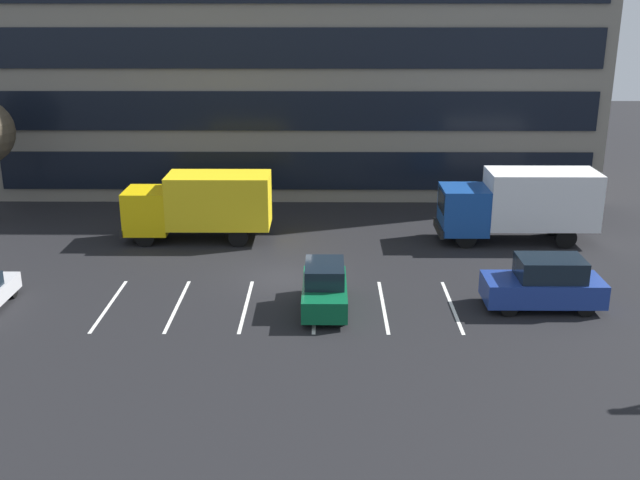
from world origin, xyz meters
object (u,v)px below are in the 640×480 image
box_truck_yellow_all (201,204)px  suv_forest (325,288)px  box_truck_blue (521,202)px  suv_navy (545,284)px

box_truck_yellow_all → suv_forest: box_truck_yellow_all is taller
box_truck_blue → suv_navy: size_ratio=1.69×
suv_navy → suv_forest: 8.84m
box_truck_blue → suv_forest: bearing=-138.3°
suv_forest → suv_navy: bearing=1.4°
box_truck_yellow_all → suv_navy: 17.51m
suv_forest → box_truck_blue: bearing=41.7°
suv_navy → box_truck_blue: bearing=82.7°
suv_navy → suv_forest: suv_navy is taller
box_truck_blue → suv_navy: 8.78m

